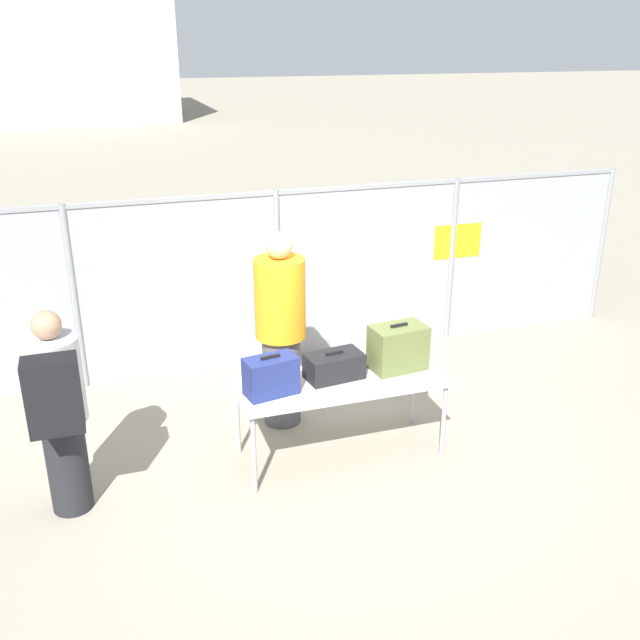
{
  "coord_description": "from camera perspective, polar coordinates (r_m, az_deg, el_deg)",
  "views": [
    {
      "loc": [
        -1.88,
        -5.22,
        3.44
      ],
      "look_at": [
        -0.01,
        0.46,
        1.05
      ],
      "focal_mm": 40.0,
      "sensor_mm": 36.0,
      "label": 1
    }
  ],
  "objects": [
    {
      "name": "fence_section",
      "position": [
        7.8,
        -3.29,
        3.71
      ],
      "size": [
        8.54,
        0.07,
        1.94
      ],
      "color": "gray",
      "rests_on": "ground_plane"
    },
    {
      "name": "suitcase_navy",
      "position": [
        5.76,
        -3.95,
        -4.5
      ],
      "size": [
        0.45,
        0.3,
        0.34
      ],
      "color": "navy",
      "rests_on": "inspection_table"
    },
    {
      "name": "utility_trailer",
      "position": [
        11.0,
        6.45,
        5.48
      ],
      "size": [
        3.43,
        1.92,
        0.63
      ],
      "color": "#4C6B47",
      "rests_on": "ground_plane"
    },
    {
      "name": "suitcase_olive",
      "position": [
        6.2,
        6.27,
        -2.21
      ],
      "size": [
        0.5,
        0.34,
        0.42
      ],
      "color": "#566033",
      "rests_on": "inspection_table"
    },
    {
      "name": "traveler_hooded",
      "position": [
        5.59,
        -20.2,
        -6.64
      ],
      "size": [
        0.41,
        0.63,
        1.65
      ],
      "rotation": [
        0.0,
        0.0,
        -0.16
      ],
      "color": "black",
      "rests_on": "ground_plane"
    },
    {
      "name": "security_worker_near",
      "position": [
        6.5,
        -3.17,
        -0.66
      ],
      "size": [
        0.46,
        0.46,
        1.86
      ],
      "rotation": [
        0.0,
        0.0,
        2.91
      ],
      "color": "#4C4C51",
      "rests_on": "ground_plane"
    },
    {
      "name": "inspection_table",
      "position": [
        6.07,
        1.64,
        -5.3
      ],
      "size": [
        1.79,
        0.74,
        0.73
      ],
      "color": "silver",
      "rests_on": "ground_plane"
    },
    {
      "name": "ground_plane",
      "position": [
        6.52,
        1.33,
        -10.02
      ],
      "size": [
        120.0,
        120.0,
        0.0
      ],
      "primitive_type": "plane",
      "color": "gray"
    },
    {
      "name": "suitcase_black",
      "position": [
        6.03,
        1.14,
        -3.69
      ],
      "size": [
        0.5,
        0.33,
        0.24
      ],
      "color": "black",
      "rests_on": "inspection_table"
    }
  ]
}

